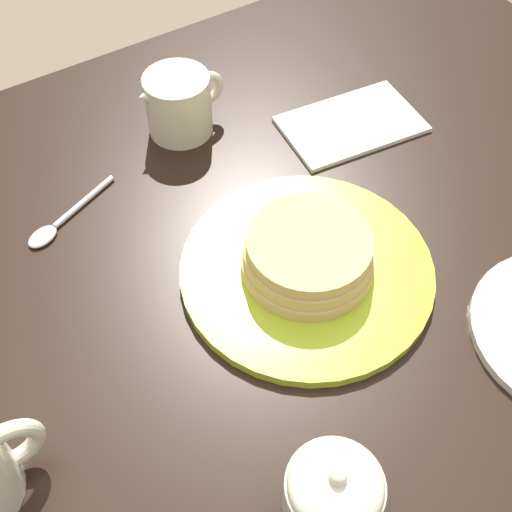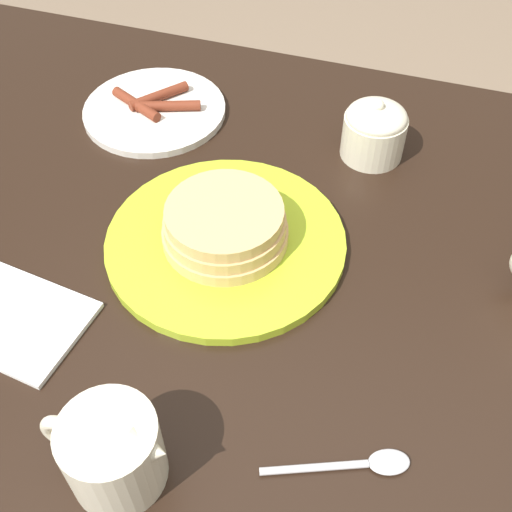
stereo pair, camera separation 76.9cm
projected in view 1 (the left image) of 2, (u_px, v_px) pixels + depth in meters
name	position (u px, v px, depth m)	size (l,w,h in m)	color
ground_plane	(250.00, 489.00, 1.26)	(8.00, 8.00, 0.00)	#7A6651
dining_table	(246.00, 330.00, 0.78)	(1.27, 0.88, 0.73)	black
pancake_plate	(307.00, 262.00, 0.67)	(0.27, 0.27, 0.06)	#AAC628
creamer_pitcher	(178.00, 103.00, 0.80)	(0.12, 0.08, 0.09)	beige
sugar_bowl	(333.00, 493.00, 0.51)	(0.08, 0.08, 0.08)	beige
napkin	(351.00, 124.00, 0.83)	(0.19, 0.13, 0.01)	white
spoon	(59.00, 223.00, 0.73)	(0.13, 0.06, 0.01)	silver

